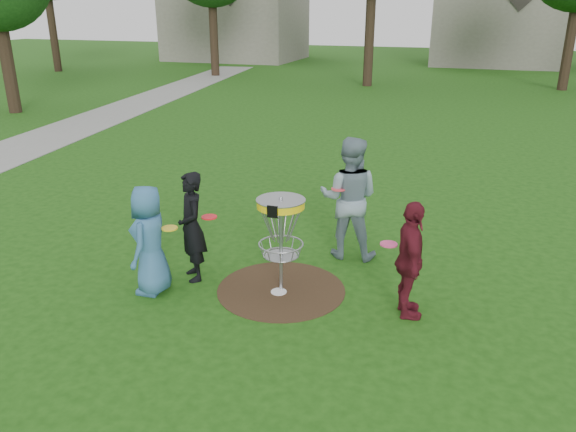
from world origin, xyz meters
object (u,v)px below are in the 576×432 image
(player_grey, at_px, (349,198))
(player_maroon, at_px, (410,260))
(player_blue, at_px, (150,240))
(player_black, at_px, (192,227))
(disc_golf_basket, at_px, (281,222))

(player_grey, height_order, player_maroon, player_grey)
(player_blue, bearing_deg, player_grey, 125.83)
(player_blue, bearing_deg, player_black, 141.62)
(player_black, xyz_separation_m, disc_golf_basket, (1.33, 0.04, 0.22))
(player_black, bearing_deg, player_grey, 87.33)
(player_maroon, bearing_deg, disc_golf_basket, 70.81)
(player_blue, distance_m, player_black, 0.65)
(player_blue, bearing_deg, player_maroon, 91.93)
(player_grey, relative_size, disc_golf_basket, 1.39)
(player_black, xyz_separation_m, player_maroon, (3.07, -0.08, -0.03))
(player_grey, distance_m, disc_golf_basket, 1.57)
(player_grey, bearing_deg, player_maroon, 122.37)
(player_blue, distance_m, player_grey, 3.06)
(player_blue, xyz_separation_m, player_grey, (2.28, 2.03, 0.19))
(player_blue, relative_size, player_maroon, 1.00)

